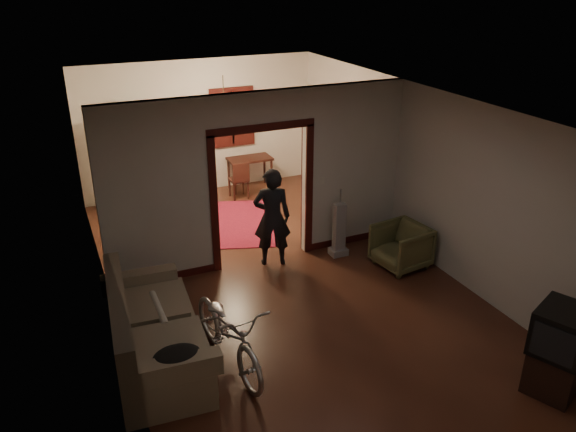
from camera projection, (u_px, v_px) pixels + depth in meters
floor at (280, 279)px, 8.78m from camera, size 5.00×8.50×0.01m
ceiling at (279, 101)px, 7.65m from camera, size 5.00×8.50×0.01m
wall_back at (200, 127)px, 11.77m from camera, size 5.00×0.02×2.80m
wall_left at (103, 225)px, 7.29m from camera, size 0.02×8.50×2.80m
wall_right at (420, 173)px, 9.14m from camera, size 0.02×8.50×2.80m
partition_wall at (261, 180)px, 8.84m from camera, size 5.00×0.14×2.80m
door_casing at (261, 197)px, 8.96m from camera, size 1.74×0.20×2.32m
far_window at (232, 117)px, 11.93m from camera, size 0.98×0.06×1.28m
chandelier at (224, 98)px, 9.92m from camera, size 0.24×0.24×0.24m
light_switch at (322, 181)px, 9.23m from camera, size 0.08×0.01×0.12m
sofa at (156, 324)px, 6.78m from camera, size 1.16×2.29×1.02m
rolled_paper at (159, 309)px, 7.06m from camera, size 0.10×0.78×0.10m
jacket at (177, 356)px, 5.97m from camera, size 0.52×0.39×0.15m
bicycle at (228, 332)px, 6.72m from camera, size 0.82×1.84×0.93m
armchair at (401, 246)px, 9.03m from camera, size 0.87×0.85×0.71m
tv_stand at (554, 371)px, 6.38m from camera, size 0.73×0.70×0.52m
crt_tv at (564, 331)px, 6.16m from camera, size 0.79×0.76×0.54m
vacuum at (339, 230)px, 9.34m from camera, size 0.33×0.29×0.93m
person at (272, 217)px, 8.94m from camera, size 0.69×0.56×1.64m
oriental_rug at (229, 223)px, 10.69m from camera, size 2.26×2.58×0.02m
locker at (140, 162)px, 11.15m from camera, size 0.96×0.58×1.85m
globe at (135, 112)px, 10.73m from camera, size 0.29×0.29×0.29m
desk at (250, 174)px, 12.25m from camera, size 1.05×0.80×0.69m
desk_chair at (238, 180)px, 11.73m from camera, size 0.43×0.43×0.81m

